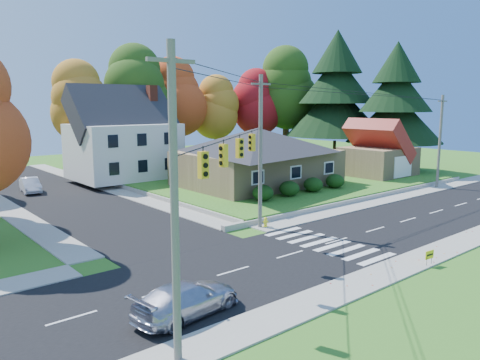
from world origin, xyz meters
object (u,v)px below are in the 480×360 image
(white_car, at_px, (30,185))
(fire_hydrant, at_px, (266,223))
(ranch_house, at_px, (258,155))
(silver_sedan, at_px, (187,299))

(white_car, xyz_separation_m, fire_hydrant, (8.28, -23.11, -0.35))
(ranch_house, bearing_deg, fire_hydrant, -129.84)
(silver_sedan, bearing_deg, ranch_house, -55.68)
(ranch_house, height_order, fire_hydrant, ranch_house)
(silver_sedan, xyz_separation_m, white_car, (3.01, 30.74, 0.01))
(ranch_house, bearing_deg, white_car, 145.17)
(silver_sedan, distance_m, fire_hydrant, 13.63)
(white_car, relative_size, fire_hydrant, 5.73)
(ranch_house, xyz_separation_m, white_car, (-17.43, 12.13, -2.57))
(ranch_house, relative_size, fire_hydrant, 20.39)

